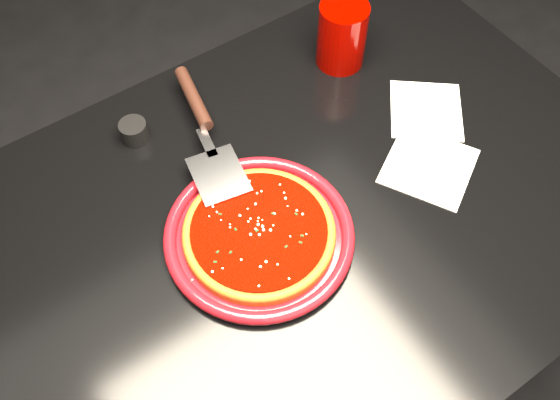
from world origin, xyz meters
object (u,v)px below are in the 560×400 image
at_px(pizza_server, 206,132).
at_px(ramekin, 134,131).
at_px(table, 285,312).
at_px(plate, 259,235).
at_px(cup, 342,35).

xyz_separation_m(pizza_server, ramekin, (-0.09, 0.09, -0.02)).
xyz_separation_m(table, plate, (-0.05, -0.00, 0.39)).
distance_m(table, ramekin, 0.50).
relative_size(plate, ramekin, 6.25).
xyz_separation_m(plate, cup, (0.34, 0.24, 0.05)).
distance_m(plate, ramekin, 0.30).
xyz_separation_m(pizza_server, cup, (0.31, 0.04, 0.02)).
relative_size(table, cup, 9.54).
distance_m(cup, ramekin, 0.41).
bearing_deg(plate, cup, 35.08).
relative_size(table, pizza_server, 3.49).
height_order(plate, cup, cup).
relative_size(plate, cup, 2.37).
relative_size(table, ramekin, 25.18).
bearing_deg(pizza_server, ramekin, 148.35).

